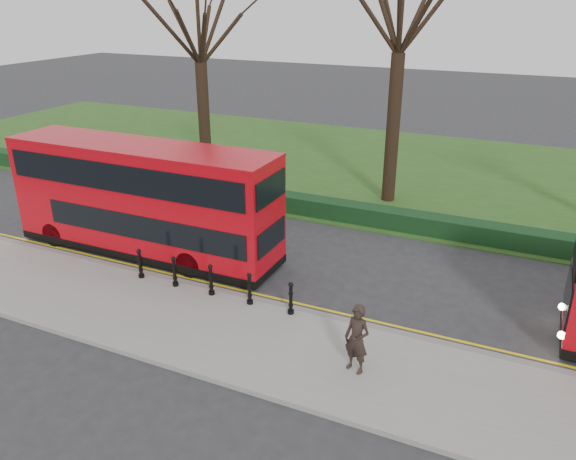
% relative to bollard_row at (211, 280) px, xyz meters
% --- Properties ---
extents(ground, '(120.00, 120.00, 0.00)m').
position_rel_bollard_row_xyz_m(ground, '(0.67, 1.35, -0.65)').
color(ground, '#28282B').
rests_on(ground, ground).
extents(pavement, '(60.00, 4.00, 0.15)m').
position_rel_bollard_row_xyz_m(pavement, '(0.67, -1.65, -0.57)').
color(pavement, gray).
rests_on(pavement, ground).
extents(kerb, '(60.00, 0.25, 0.16)m').
position_rel_bollard_row_xyz_m(kerb, '(0.67, 0.35, -0.57)').
color(kerb, slate).
rests_on(kerb, ground).
extents(grass_verge, '(60.00, 18.00, 0.06)m').
position_rel_bollard_row_xyz_m(grass_verge, '(0.67, 16.35, -0.62)').
color(grass_verge, '#2A4C19').
rests_on(grass_verge, ground).
extents(hedge, '(60.00, 0.90, 0.80)m').
position_rel_bollard_row_xyz_m(hedge, '(0.67, 8.15, -0.25)').
color(hedge, black).
rests_on(hedge, ground).
extents(yellow_line_outer, '(60.00, 0.10, 0.01)m').
position_rel_bollard_row_xyz_m(yellow_line_outer, '(0.67, 0.65, -0.64)').
color(yellow_line_outer, yellow).
rests_on(yellow_line_outer, ground).
extents(yellow_line_inner, '(60.00, 0.10, 0.01)m').
position_rel_bollard_row_xyz_m(yellow_line_inner, '(0.67, 0.85, -0.64)').
color(yellow_line_inner, yellow).
rests_on(yellow_line_inner, ground).
extents(tree_left, '(6.81, 6.81, 10.65)m').
position_rel_bollard_row_xyz_m(tree_left, '(-7.33, 11.35, 7.08)').
color(tree_left, black).
rests_on(tree_left, ground).
extents(bollard_row, '(5.72, 0.15, 1.00)m').
position_rel_bollard_row_xyz_m(bollard_row, '(0.00, 0.00, 0.00)').
color(bollard_row, black).
rests_on(bollard_row, pavement).
extents(bus_lead, '(10.40, 2.39, 4.14)m').
position_rel_bollard_row_xyz_m(bus_lead, '(-4.04, 2.02, 1.43)').
color(bus_lead, '#B40711').
rests_on(bus_lead, ground).
extents(pedestrian, '(0.78, 0.61, 1.87)m').
position_rel_bollard_row_xyz_m(pedestrian, '(5.42, -1.82, 0.43)').
color(pedestrian, black).
rests_on(pedestrian, pavement).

